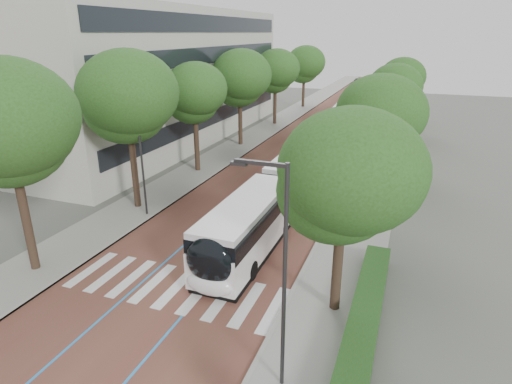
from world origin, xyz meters
TOP-DOWN VIEW (x-y plane):
  - ground at (0.00, 0.00)m, footprint 160.00×160.00m
  - road at (0.00, 40.00)m, footprint 11.00×140.00m
  - sidewalk_left at (-7.50, 40.00)m, footprint 4.00×140.00m
  - sidewalk_right at (7.50, 40.00)m, footprint 4.00×140.00m
  - kerb_left at (-5.60, 40.00)m, footprint 0.20×140.00m
  - kerb_right at (5.60, 40.00)m, footprint 0.20×140.00m
  - zebra_crossing at (0.20, 1.00)m, footprint 10.55×3.60m
  - lane_line_left at (-1.60, 40.00)m, footprint 0.12×126.00m
  - lane_line_right at (1.60, 40.00)m, footprint 0.12×126.00m
  - office_building at (-19.47, 28.00)m, footprint 18.11×40.00m
  - hedge at (9.10, 0.00)m, footprint 1.20×14.00m
  - streetlight_near at (6.62, -3.00)m, footprint 1.82×0.20m
  - streetlight_far at (6.62, 22.00)m, footprint 1.82×0.20m
  - lamp_post_left at (-6.10, 8.00)m, footprint 0.14×0.14m
  - trees_left at (-7.50, 24.08)m, footprint 6.41×61.26m
  - trees_right at (7.70, 20.85)m, footprint 5.81×47.72m
  - lead_bus at (2.26, 9.16)m, footprint 2.64×18.41m
  - bus_queued_0 at (1.72, 24.83)m, footprint 3.32×12.53m
  - bus_queued_1 at (1.84, 38.79)m, footprint 3.02×12.49m
  - bus_queued_2 at (2.61, 51.51)m, footprint 3.13×12.51m
  - bus_queued_3 at (2.30, 64.66)m, footprint 2.85×12.46m

SIDE VIEW (x-z plane):
  - ground at x=0.00m, z-range 0.00..0.00m
  - road at x=0.00m, z-range 0.00..0.02m
  - lane_line_left at x=-1.60m, z-range 0.02..0.03m
  - lane_line_right at x=1.60m, z-range 0.02..0.03m
  - zebra_crossing at x=0.20m, z-range 0.02..0.03m
  - sidewalk_left at x=-7.50m, z-range 0.00..0.12m
  - sidewalk_right at x=7.50m, z-range 0.00..0.12m
  - kerb_left at x=-5.60m, z-range -0.01..0.13m
  - kerb_right at x=5.60m, z-range -0.01..0.13m
  - hedge at x=9.10m, z-range 0.12..0.92m
  - bus_queued_0 at x=1.72m, z-range 0.02..3.22m
  - bus_queued_1 at x=1.84m, z-range 0.02..3.22m
  - bus_queued_2 at x=2.61m, z-range 0.02..3.22m
  - bus_queued_3 at x=2.30m, z-range 0.02..3.22m
  - lead_bus at x=2.26m, z-range 0.03..3.23m
  - lamp_post_left at x=-6.10m, z-range 0.12..8.12m
  - streetlight_near at x=6.62m, z-range 0.82..8.82m
  - streetlight_far at x=6.62m, z-range 0.82..8.82m
  - trees_right at x=7.70m, z-range 1.70..10.37m
  - trees_left at x=-7.50m, z-range 1.87..11.99m
  - office_building at x=-19.47m, z-range 0.00..14.00m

